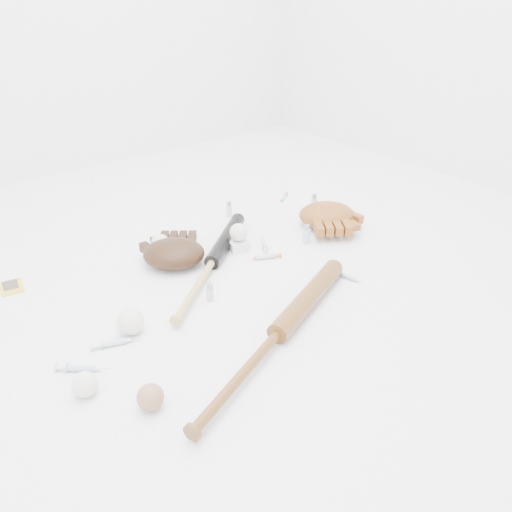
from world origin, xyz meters
TOP-DOWN VIEW (x-y plane):
  - bat_dark at (-0.08, 0.11)m, footprint 0.66×0.54m
  - bat_wood at (-0.17, -0.36)m, footprint 0.87×0.39m
  - glove_dark at (-0.17, 0.23)m, footprint 0.38×0.38m
  - glove_tan at (0.52, 0.10)m, footprint 0.40×0.40m
  - trading_card at (-0.70, 0.45)m, footprint 0.09×0.11m
  - pedestal at (0.09, 0.17)m, footprint 0.09×0.09m
  - baseball_on_pedestal at (0.09, 0.17)m, footprint 0.07×0.07m
  - baseball_left at (-0.70, -0.21)m, footprint 0.07×0.07m
  - baseball_upper at (-0.17, 0.35)m, footprint 0.08×0.08m
  - baseball_mid at (-0.49, -0.05)m, footprint 0.08×0.08m
  - baseball_aged at (-0.59, -0.35)m, footprint 0.07×0.07m
  - syringe_0 at (-0.56, -0.07)m, footprint 0.16×0.08m
  - syringe_1 at (0.12, 0.05)m, footprint 0.15×0.09m
  - syringe_2 at (0.18, 0.13)m, footprint 0.11×0.14m
  - syringe_3 at (0.26, -0.25)m, footprint 0.06×0.15m
  - syringe_4 at (0.57, 0.44)m, footprint 0.12×0.09m
  - syringe_5 at (-0.68, -0.11)m, footprint 0.15×0.13m
  - vial_0 at (0.25, 0.45)m, footprint 0.03×0.03m
  - vial_1 at (0.60, 0.27)m, footprint 0.03×0.03m
  - vial_2 at (0.33, 0.04)m, footprint 0.03×0.03m
  - vial_3 at (0.48, 0.11)m, footprint 0.04×0.04m
  - vial_4 at (-0.20, -0.05)m, footprint 0.02×0.02m

SIDE VIEW (x-z plane):
  - trading_card at x=-0.70m, z-range 0.00..0.01m
  - syringe_4 at x=0.57m, z-range 0.00..0.02m
  - syringe_3 at x=0.26m, z-range 0.00..0.02m
  - syringe_1 at x=0.12m, z-range 0.00..0.02m
  - syringe_2 at x=0.18m, z-range 0.00..0.02m
  - syringe_0 at x=-0.56m, z-range 0.00..0.02m
  - syringe_5 at x=-0.68m, z-range 0.00..0.02m
  - pedestal at x=0.09m, z-range 0.00..0.04m
  - bat_dark at x=-0.08m, z-range 0.00..0.06m
  - vial_4 at x=-0.20m, z-range 0.00..0.06m
  - bat_wood at x=-0.17m, z-range 0.00..0.07m
  - baseball_left at x=-0.70m, z-range 0.00..0.07m
  - baseball_aged at x=-0.59m, z-range 0.00..0.07m
  - vial_0 at x=0.25m, z-range 0.00..0.07m
  - vial_1 at x=0.60m, z-range 0.00..0.07m
  - baseball_upper at x=-0.17m, z-range 0.00..0.08m
  - vial_2 at x=0.33m, z-range 0.00..0.08m
  - baseball_mid at x=-0.49m, z-range 0.00..0.08m
  - vial_3 at x=0.48m, z-range 0.00..0.10m
  - glove_dark at x=-0.17m, z-range 0.00..0.10m
  - glove_tan at x=0.52m, z-range 0.00..0.10m
  - baseball_on_pedestal at x=0.09m, z-range 0.04..0.11m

